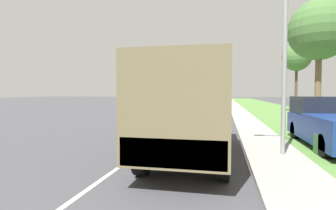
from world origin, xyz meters
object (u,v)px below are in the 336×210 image
Objects in this scene: military_truck at (192,106)px; car_nearest_ahead at (208,109)px; car_second_ahead at (214,105)px; car_third_ahead at (218,102)px; lamp_post at (278,34)px; pickup_truck at (330,123)px.

car_nearest_ahead is at bearing 91.01° from military_truck.
car_third_ahead reaches higher than car_second_ahead.
military_truck is 3.55m from lamp_post.
car_nearest_ahead is 0.70× the size of lamp_post.
military_truck is 1.52× the size of car_third_ahead.
military_truck is 22.23m from car_second_ahead.
lamp_post is (-2.44, -2.32, 3.05)m from pickup_truck.
car_nearest_ahead is at bearing -91.27° from car_third_ahead.
military_truck reaches higher than car_third_ahead.
car_second_ahead is at bearing 90.16° from military_truck.
military_truck reaches higher than car_nearest_ahead.
car_third_ahead is at bearing 88.73° from car_nearest_ahead.
car_second_ahead is 22.09m from lamp_post.
pickup_truck is 4.54m from lamp_post.
pickup_truck is (5.10, 2.85, -0.76)m from military_truck.
car_nearest_ahead is 8.58m from car_second_ahead.
car_third_ahead is at bearing 88.67° from car_second_ahead.
pickup_truck is (4.97, -27.77, 0.18)m from car_third_ahead.
car_third_ahead is at bearing 89.75° from military_truck.
lamp_post is at bearing -82.84° from car_second_ahead.
car_nearest_ahead is at bearing -91.20° from car_second_ahead.
lamp_post is (2.66, 0.53, 2.29)m from military_truck.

